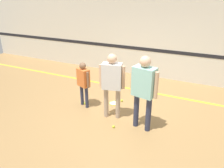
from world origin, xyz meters
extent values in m
plane|color=#A87F4C|center=(0.00, 0.00, 0.00)|extent=(16.00, 16.00, 0.00)
cube|color=silver|center=(0.00, 3.15, 1.60)|extent=(16.00, 0.06, 3.20)
cube|color=black|center=(0.00, 3.12, 1.02)|extent=(16.00, 0.01, 0.12)
cube|color=yellow|center=(0.00, 1.71, 0.00)|extent=(14.40, 0.10, 0.01)
cylinder|color=tan|center=(-0.26, -0.18, 0.40)|extent=(0.12, 0.12, 0.80)
cylinder|color=tan|center=(0.04, -0.11, 0.40)|extent=(0.12, 0.12, 0.80)
cube|color=silver|center=(-0.11, -0.14, 1.12)|extent=(0.51, 0.36, 0.63)
sphere|color=#DBAD89|center=(-0.11, -0.14, 1.55)|extent=(0.23, 0.23, 0.23)
cylinder|color=#DBAD89|center=(-0.38, -0.20, 1.11)|extent=(0.08, 0.08, 0.57)
cylinder|color=#DBAD89|center=(0.16, -0.08, 1.11)|extent=(0.08, 0.08, 0.57)
cylinder|color=#2D334C|center=(-1.16, 0.10, 0.31)|extent=(0.09, 0.09, 0.61)
cylinder|color=#2D334C|center=(-0.95, 0.01, 0.31)|extent=(0.09, 0.09, 0.61)
cube|color=orange|center=(-1.06, 0.06, 0.85)|extent=(0.41, 0.32, 0.48)
sphere|color=brown|center=(-1.06, 0.06, 1.19)|extent=(0.18, 0.18, 0.18)
cylinder|color=brown|center=(-1.25, 0.14, 0.85)|extent=(0.06, 0.06, 0.43)
cylinder|color=brown|center=(-0.86, -0.03, 0.85)|extent=(0.06, 0.06, 0.43)
cylinder|color=#2D334C|center=(0.88, -0.32, 0.42)|extent=(0.12, 0.12, 0.84)
cylinder|color=#2D334C|center=(0.57, -0.26, 0.42)|extent=(0.12, 0.12, 0.84)
cube|color=#99D8D1|center=(0.73, -0.29, 1.17)|extent=(0.54, 0.37, 0.67)
sphere|color=#DBAD89|center=(0.73, -0.29, 1.63)|extent=(0.25, 0.25, 0.25)
cylinder|color=#DBAD89|center=(1.01, -0.35, 1.17)|extent=(0.09, 0.09, 0.60)
cylinder|color=#DBAD89|center=(0.45, -0.23, 1.17)|extent=(0.09, 0.09, 0.60)
torus|color=#C6D838|center=(-0.37, 0.53, 0.01)|extent=(0.30, 0.30, 0.02)
cylinder|color=silver|center=(-0.37, 0.53, 0.01)|extent=(0.24, 0.24, 0.01)
cylinder|color=black|center=(-0.39, 0.77, 0.01)|extent=(0.04, 0.23, 0.02)
sphere|color=black|center=(-0.40, 0.89, 0.01)|extent=(0.03, 0.03, 0.03)
sphere|color=#CCE038|center=(0.14, -0.58, 0.03)|extent=(0.07, 0.07, 0.07)
sphere|color=#CCE038|center=(-0.22, 0.74, 0.03)|extent=(0.07, 0.07, 0.07)
sphere|color=#CCE038|center=(0.79, 0.01, 0.03)|extent=(0.07, 0.07, 0.07)
sphere|color=#CCE038|center=(-1.11, 0.13, 0.03)|extent=(0.07, 0.07, 0.07)
camera|label=1|loc=(1.98, -4.53, 2.97)|focal=35.00mm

